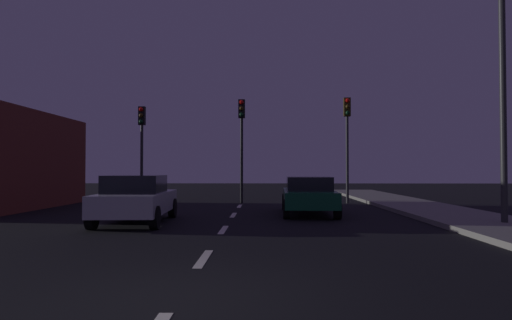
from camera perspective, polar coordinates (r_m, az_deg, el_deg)
The scene contains 12 objects.
ground_plane at distance 12.45m, azimuth -4.03°, elevation -8.73°, with size 80.00×80.00×0.00m, color black.
sidewalk_curb_right at distance 13.94m, azimuth 28.68°, elevation -7.46°, with size 3.00×40.00×0.15m, color gray.
lane_stripe_second at distance 8.13m, azimuth -6.87°, elevation -12.68°, with size 0.16×1.60×0.01m, color silver.
lane_stripe_third at distance 11.85m, azimuth -4.29°, elevation -9.08°, with size 0.16×1.60×0.01m, color silver.
lane_stripe_fourth at distance 15.61m, azimuth -2.97°, elevation -7.20°, with size 0.16×1.60×0.01m, color silver.
lane_stripe_fifth at distance 19.39m, azimuth -2.17°, elevation -6.05°, with size 0.16×1.60×0.01m, color silver.
traffic_signal_left at distance 21.94m, azimuth -14.74°, elevation 3.17°, with size 0.32×0.38×4.70m.
traffic_signal_center at distance 21.16m, azimuth -1.88°, elevation 3.87°, with size 0.32×0.38×5.03m.
traffic_signal_right at distance 21.51m, azimuth 11.86°, elevation 3.94°, with size 0.32×0.38×5.10m.
car_stopped_ahead at distance 16.04m, azimuth 6.88°, elevation -4.52°, with size 2.01×4.54×1.36m.
car_adjacent_lane at distance 13.69m, azimuth -15.38°, elevation -4.89°, with size 2.09×4.18×1.45m.
street_lamp_right at distance 14.13m, azimuth 28.73°, elevation 9.52°, with size 1.63×0.36×7.04m.
Camera 1 is at (1.10, -5.29, 1.61)m, focal length 30.55 mm.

